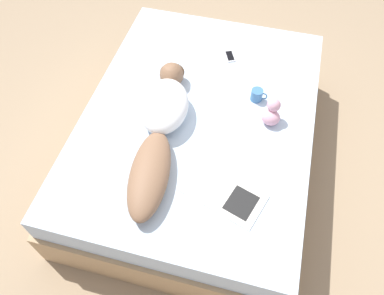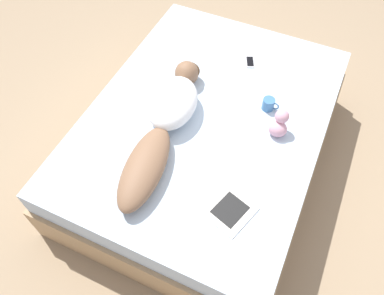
# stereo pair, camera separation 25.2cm
# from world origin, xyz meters

# --- Properties ---
(ground_plane) EXTENTS (12.00, 12.00, 0.00)m
(ground_plane) POSITION_xyz_m (0.00, 0.00, 0.00)
(ground_plane) COLOR #9E8466
(bed) EXTENTS (1.72, 2.31, 0.60)m
(bed) POSITION_xyz_m (0.00, 0.00, 0.29)
(bed) COLOR tan
(bed) RESTS_ON ground_plane
(person) EXTENTS (0.44, 1.35, 0.22)m
(person) POSITION_xyz_m (-0.22, -0.24, 0.69)
(person) COLOR brown
(person) RESTS_ON bed
(open_magazine) EXTENTS (0.58, 0.42, 0.01)m
(open_magazine) POSITION_xyz_m (0.32, -0.61, 0.60)
(open_magazine) COLOR silver
(open_magazine) RESTS_ON bed
(coffee_mug) EXTENTS (0.13, 0.09, 0.09)m
(coffee_mug) POSITION_xyz_m (0.39, 0.24, 0.64)
(coffee_mug) COLOR teal
(coffee_mug) RESTS_ON bed
(cell_phone) EXTENTS (0.12, 0.15, 0.01)m
(cell_phone) POSITION_xyz_m (0.10, 0.66, 0.60)
(cell_phone) COLOR silver
(cell_phone) RESTS_ON bed
(plush_toy) EXTENTS (0.13, 0.15, 0.19)m
(plush_toy) POSITION_xyz_m (0.52, 0.06, 0.68)
(plush_toy) COLOR #DB9EB2
(plush_toy) RESTS_ON bed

